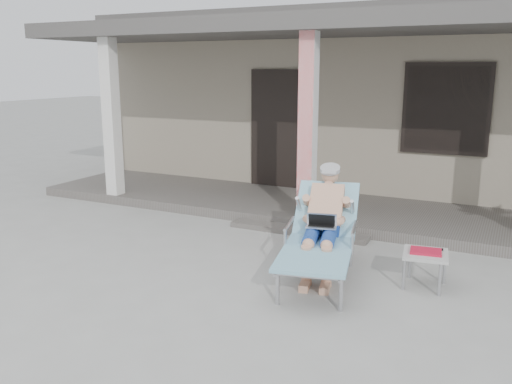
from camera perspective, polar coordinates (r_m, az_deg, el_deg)
The scene contains 7 objects.
ground at distance 6.08m, azimuth -2.10°, elevation -9.03°, with size 60.00×60.00×0.00m, color #9E9E99.
house at distance 11.78m, azimuth 13.10°, elevation 9.65°, with size 10.40×5.40×3.30m.
porch_deck at distance 8.68m, azimuth 7.26°, elevation -1.83°, with size 10.00×2.00×0.15m, color #605B56.
porch_overhang at distance 8.36m, azimuth 7.68°, elevation 16.36°, with size 10.00×2.30×2.85m.
porch_step at distance 7.65m, azimuth 4.45°, elevation -4.09°, with size 2.00×0.30×0.07m, color #605B56.
lounger at distance 6.00m, azimuth 7.01°, elevation -1.74°, with size 1.08×1.97×1.24m.
side_table at distance 6.00m, azimuth 17.41°, elevation -6.43°, with size 0.51×0.51×0.41m.
Camera 1 is at (2.67, -4.96, 2.27)m, focal length 38.00 mm.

